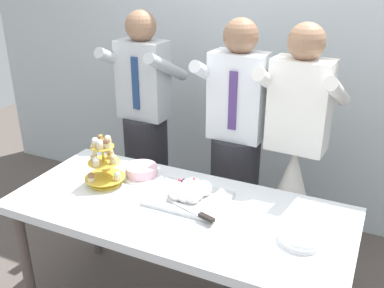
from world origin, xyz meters
TOP-DOWN VIEW (x-y plane):
  - rear_wall at (0.00, 1.45)m, footprint 5.20×0.10m
  - dessert_table at (0.00, 0.00)m, footprint 1.80×0.80m
  - cupcake_stand at (-0.48, 0.04)m, footprint 0.23×0.23m
  - main_cake_tray at (0.03, 0.08)m, footprint 0.43×0.34m
  - plate_stack at (0.65, -0.03)m, footprint 0.21×0.21m
  - round_cake at (-0.35, 0.21)m, footprint 0.24×0.24m
  - person_groom at (0.07, 0.70)m, footprint 0.47×0.50m
  - person_bride at (0.45, 0.68)m, footprint 0.56×0.56m
  - person_guest at (-0.66, 0.78)m, footprint 0.47×0.50m

SIDE VIEW (x-z plane):
  - person_bride at x=0.45m, z-range -0.25..1.41m
  - dessert_table at x=0.00m, z-range 0.31..1.09m
  - person_groom at x=0.07m, z-range -0.08..1.58m
  - person_guest at x=-0.66m, z-range -0.08..1.58m
  - plate_stack at x=0.65m, z-range 0.78..0.82m
  - round_cake at x=-0.35m, z-range 0.77..0.84m
  - main_cake_tray at x=0.03m, z-range 0.76..0.88m
  - cupcake_stand at x=-0.48m, z-range 0.75..1.06m
  - rear_wall at x=0.00m, z-range 0.00..2.90m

